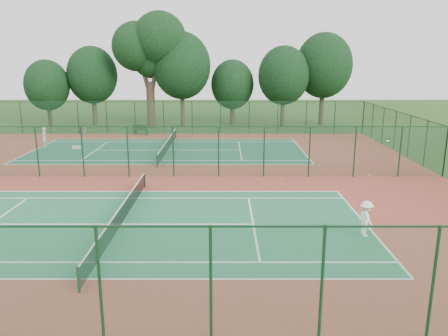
{
  "coord_description": "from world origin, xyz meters",
  "views": [
    {
      "loc": [
        4.98,
        -28.94,
        7.79
      ],
      "look_at": [
        4.98,
        -3.99,
        1.6
      ],
      "focal_mm": 35.0,
      "sensor_mm": 36.0,
      "label": 1
    }
  ],
  "objects": [
    {
      "name": "trash_bin",
      "position": [
        -10.01,
        17.4,
        0.41
      ],
      "size": [
        0.5,
        0.5,
        0.8
      ],
      "primitive_type": "cylinder",
      "rotation": [
        0.0,
        0.0,
        -0.13
      ],
      "color": "slate",
      "rests_on": "red_pad"
    },
    {
      "name": "player_far",
      "position": [
        -11.38,
        10.18,
        0.94
      ],
      "size": [
        0.45,
        0.68,
        1.84
      ],
      "primitive_type": "imported",
      "rotation": [
        0.0,
        0.0,
        -1.59
      ],
      "color": "silver",
      "rests_on": "court_far"
    },
    {
      "name": "stray_ball_b",
      "position": [
        8.79,
        -0.76,
        0.04
      ],
      "size": [
        0.07,
        0.07,
        0.07
      ],
      "primitive_type": "sphere",
      "color": "#E6F338",
      "rests_on": "red_pad"
    },
    {
      "name": "fence_east",
      "position": [
        20.0,
        0.0,
        1.76
      ],
      "size": [
        0.09,
        36.0,
        3.5
      ],
      "rotation": [
        0.0,
        0.0,
        1.57
      ],
      "color": "#194D2A",
      "rests_on": "ground"
    },
    {
      "name": "court_near",
      "position": [
        0.0,
        -9.0,
        0.01
      ],
      "size": [
        23.77,
        10.97,
        0.01
      ],
      "primitive_type": "cube",
      "color": "#226C44",
      "rests_on": "red_pad"
    },
    {
      "name": "kit_bag",
      "position": [
        -8.34,
        9.61,
        0.15
      ],
      "size": [
        0.73,
        0.3,
        0.27
      ],
      "primitive_type": "cube",
      "rotation": [
        0.0,
        0.0,
        0.05
      ],
      "color": "silver",
      "rests_on": "red_pad"
    },
    {
      "name": "player_near",
      "position": [
        11.38,
        -10.43,
        0.84
      ],
      "size": [
        0.86,
        1.18,
        1.65
      ],
      "primitive_type": "imported",
      "rotation": [
        0.0,
        0.0,
        1.82
      ],
      "color": "white",
      "rests_on": "court_near"
    },
    {
      "name": "fence_north",
      "position": [
        0.0,
        18.0,
        1.76
      ],
      "size": [
        40.0,
        0.09,
        3.5
      ],
      "color": "#174729",
      "rests_on": "ground"
    },
    {
      "name": "bench",
      "position": [
        -3.97,
        17.3,
        0.55
      ],
      "size": [
        1.76,
        1.0,
        1.04
      ],
      "rotation": [
        0.0,
        0.0,
        -0.32
      ],
      "color": "black",
      "rests_on": "red_pad"
    },
    {
      "name": "fence_divider",
      "position": [
        0.0,
        0.0,
        1.76
      ],
      "size": [
        40.0,
        0.09,
        3.5
      ],
      "color": "#194C2A",
      "rests_on": "ground"
    },
    {
      "name": "fence_south",
      "position": [
        0.0,
        -18.0,
        1.76
      ],
      "size": [
        40.0,
        0.09,
        3.5
      ],
      "color": "#184A30",
      "rests_on": "ground"
    },
    {
      "name": "evergreen_row",
      "position": [
        0.5,
        24.25,
        0.0
      ],
      "size": [
        39.0,
        5.0,
        12.0
      ],
      "primitive_type": null,
      "color": "black",
      "rests_on": "ground"
    },
    {
      "name": "stray_ball_c",
      "position": [
        -3.83,
        -0.24,
        0.04
      ],
      "size": [
        0.07,
        0.07,
        0.07
      ],
      "primitive_type": "sphere",
      "color": "#C6E134",
      "rests_on": "red_pad"
    },
    {
      "name": "tennis_net_far",
      "position": [
        0.0,
        9.0,
        0.54
      ],
      "size": [
        0.1,
        12.9,
        0.97
      ],
      "color": "#13361B",
      "rests_on": "ground"
    },
    {
      "name": "stray_ball_a",
      "position": [
        5.53,
        -0.88,
        0.04
      ],
      "size": [
        0.07,
        0.07,
        0.07
      ],
      "primitive_type": "sphere",
      "color": "#A7C32D",
      "rests_on": "red_pad"
    },
    {
      "name": "tennis_net_near",
      "position": [
        0.0,
        -9.0,
        0.54
      ],
      "size": [
        0.1,
        12.9,
        0.97
      ],
      "color": "#153B23",
      "rests_on": "ground"
    },
    {
      "name": "court_far",
      "position": [
        0.0,
        9.0,
        0.01
      ],
      "size": [
        23.77,
        10.97,
        0.01
      ],
      "primitive_type": "cube",
      "color": "#1B563B",
      "rests_on": "red_pad"
    },
    {
      "name": "red_pad",
      "position": [
        0.0,
        0.0,
        0.01
      ],
      "size": [
        40.0,
        36.0,
        0.01
      ],
      "primitive_type": "cube",
      "color": "brown",
      "rests_on": "ground"
    },
    {
      "name": "big_tree",
      "position": [
        -3.57,
        23.04,
        9.36
      ],
      "size": [
        8.6,
        6.3,
        13.22
      ],
      "color": "#3A291F",
      "rests_on": "ground"
    },
    {
      "name": "ground",
      "position": [
        0.0,
        0.0,
        0.0
      ],
      "size": [
        120.0,
        120.0,
        0.0
      ],
      "primitive_type": "plane",
      "color": "#274A17",
      "rests_on": "ground"
    }
  ]
}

